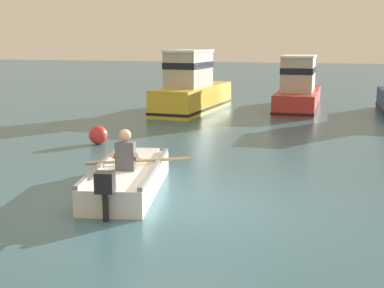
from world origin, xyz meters
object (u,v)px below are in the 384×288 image
moored_boat_red (298,90)px  mooring_buoy (98,135)px  rowboat_with_person (129,177)px  moored_boat_yellow (192,89)px

moored_boat_red → mooring_buoy: size_ratio=11.13×
rowboat_with_person → moored_boat_red: moored_boat_red is taller
rowboat_with_person → moored_boat_yellow: (-2.05, 11.00, 0.63)m
moored_boat_yellow → mooring_buoy: bearing=-94.0°
rowboat_with_person → moored_boat_yellow: size_ratio=0.69×
moored_boat_red → moored_boat_yellow: bearing=-155.6°
moored_boat_red → mooring_buoy: (-4.45, -8.90, -0.54)m
moored_boat_yellow → moored_boat_red: size_ratio=0.97×
rowboat_with_person → mooring_buoy: 4.65m
moored_boat_yellow → rowboat_with_person: bearing=-79.4°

